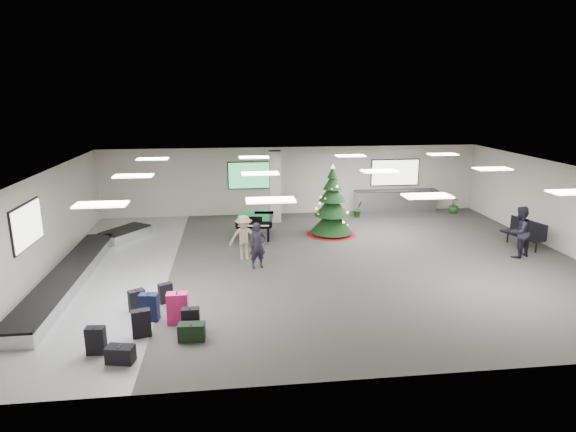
{
  "coord_description": "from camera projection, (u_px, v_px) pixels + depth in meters",
  "views": [
    {
      "loc": [
        -2.95,
        -15.45,
        5.71
      ],
      "look_at": [
        -0.97,
        1.0,
        1.42
      ],
      "focal_mm": 30.0,
      "sensor_mm": 36.0,
      "label": 1
    }
  ],
  "objects": [
    {
      "name": "ground",
      "position": [
        319.0,
        262.0,
        16.62
      ],
      "size": [
        18.0,
        18.0,
        0.0
      ],
      "primitive_type": "plane",
      "color": "#353330",
      "rests_on": "ground"
    },
    {
      "name": "traveler_b",
      "position": [
        244.0,
        238.0,
        16.69
      ],
      "size": [
        1.07,
        0.66,
        1.6
      ],
      "primitive_type": "imported",
      "rotation": [
        0.0,
        0.0,
        0.07
      ],
      "color": "#9B8660",
      "rests_on": "ground"
    },
    {
      "name": "traveler_bench",
      "position": [
        519.0,
        232.0,
        16.92
      ],
      "size": [
        1.11,
        1.01,
        1.85
      ],
      "primitive_type": "imported",
      "rotation": [
        0.0,
        0.0,
        3.56
      ],
      "color": "black",
      "rests_on": "ground"
    },
    {
      "name": "suitcase_0",
      "position": [
        96.0,
        340.0,
        10.74
      ],
      "size": [
        0.43,
        0.26,
        0.66
      ],
      "rotation": [
        0.0,
        0.0,
        -0.07
      ],
      "color": "black",
      "rests_on": "ground"
    },
    {
      "name": "traveler_a",
      "position": [
        258.0,
        246.0,
        15.9
      ],
      "size": [
        0.64,
        0.51,
        1.55
      ],
      "primitive_type": "imported",
      "rotation": [
        0.0,
        0.0,
        0.27
      ],
      "color": "black",
      "rests_on": "ground"
    },
    {
      "name": "suitcase_1",
      "position": [
        141.0,
        323.0,
        11.49
      ],
      "size": [
        0.48,
        0.34,
        0.7
      ],
      "rotation": [
        0.0,
        0.0,
        0.26
      ],
      "color": "black",
      "rests_on": "ground"
    },
    {
      "name": "room_envelope",
      "position": [
        306.0,
        192.0,
        16.63
      ],
      "size": [
        18.02,
        14.02,
        3.21
      ],
      "color": "#B4B0A5",
      "rests_on": "ground"
    },
    {
      "name": "service_counter",
      "position": [
        395.0,
        201.0,
        23.45
      ],
      "size": [
        4.05,
        0.65,
        1.08
      ],
      "color": "silver",
      "rests_on": "ground"
    },
    {
      "name": "bench",
      "position": [
        525.0,
        232.0,
        18.07
      ],
      "size": [
        0.97,
        1.73,
        1.04
      ],
      "rotation": [
        0.0,
        0.0,
        0.26
      ],
      "color": "black",
      "rests_on": "ground"
    },
    {
      "name": "green_duffel",
      "position": [
        192.0,
        332.0,
        11.36
      ],
      "size": [
        0.64,
        0.34,
        0.44
      ],
      "rotation": [
        0.0,
        0.0,
        -0.05
      ],
      "color": "black",
      "rests_on": "ground"
    },
    {
      "name": "navy_suitcase",
      "position": [
        149.0,
        307.0,
        12.31
      ],
      "size": [
        0.51,
        0.34,
        0.74
      ],
      "rotation": [
        0.0,
        0.0,
        -0.16
      ],
      "color": "black",
      "rests_on": "ground"
    },
    {
      "name": "christmas_tree",
      "position": [
        332.0,
        211.0,
        19.63
      ],
      "size": [
        2.06,
        2.06,
        2.94
      ],
      "color": "#67090C",
      "rests_on": "ground"
    },
    {
      "name": "potted_plant_right",
      "position": [
        454.0,
        205.0,
        23.25
      ],
      "size": [
        0.53,
        0.53,
        0.85
      ],
      "primitive_type": "imported",
      "rotation": [
        0.0,
        0.0,
        1.7
      ],
      "color": "#16451C",
      "rests_on": "ground"
    },
    {
      "name": "grand_piano",
      "position": [
        255.0,
        220.0,
        19.24
      ],
      "size": [
        1.6,
        1.96,
        1.03
      ],
      "rotation": [
        0.0,
        0.0,
        -0.13
      ],
      "color": "black",
      "rests_on": "ground"
    },
    {
      "name": "pink_suitcase",
      "position": [
        178.0,
        308.0,
        12.13
      ],
      "size": [
        0.53,
        0.3,
        0.84
      ],
      "rotation": [
        0.0,
        0.0,
        -0.01
      ],
      "color": "#E81E69",
      "rests_on": "ground"
    },
    {
      "name": "baggage_carousel",
      "position": [
        82.0,
        267.0,
        15.58
      ],
      "size": [
        2.28,
        9.71,
        0.43
      ],
      "color": "silver",
      "rests_on": "ground"
    },
    {
      "name": "potted_plant_left",
      "position": [
        358.0,
        209.0,
        22.48
      ],
      "size": [
        0.55,
        0.5,
        0.8
      ],
      "primitive_type": "imported",
      "rotation": [
        0.0,
        0.0,
        0.41
      ],
      "color": "#16451C",
      "rests_on": "ground"
    },
    {
      "name": "suitcase_8",
      "position": [
        137.0,
        301.0,
        12.81
      ],
      "size": [
        0.48,
        0.41,
        0.63
      ],
      "rotation": [
        0.0,
        0.0,
        0.5
      ],
      "color": "black",
      "rests_on": "ground"
    },
    {
      "name": "suitcase_7",
      "position": [
        191.0,
        320.0,
        11.72
      ],
      "size": [
        0.43,
        0.23,
        0.64
      ],
      "rotation": [
        0.0,
        0.0,
        -0.02
      ],
      "color": "black",
      "rests_on": "ground"
    },
    {
      "name": "black_duffel",
      "position": [
        120.0,
        354.0,
        10.41
      ],
      "size": [
        0.64,
        0.44,
        0.4
      ],
      "rotation": [
        0.0,
        0.0,
        -0.21
      ],
      "color": "black",
      "rests_on": "ground"
    },
    {
      "name": "suitcase_3",
      "position": [
        166.0,
        293.0,
        13.38
      ],
      "size": [
        0.42,
        0.35,
        0.58
      ],
      "rotation": [
        0.0,
        0.0,
        0.48
      ],
      "color": "black",
      "rests_on": "ground"
    }
  ]
}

